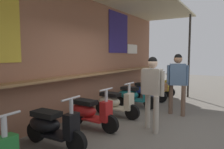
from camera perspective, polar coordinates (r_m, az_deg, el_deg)
ground_plane at (r=4.95m, az=8.32°, el=-14.64°), size 28.97×28.97×0.00m
market_stall_facade at (r=5.65m, az=-9.20°, el=7.16°), size 10.34×2.36×3.35m
scooter_black at (r=4.09m, az=-16.34°, el=-13.38°), size 0.46×1.40×0.97m
scooter_red at (r=4.88m, az=-6.32°, el=-10.11°), size 0.46×1.40×0.97m
scooter_cream at (r=5.77m, az=0.53°, el=-7.65°), size 0.48×1.40×0.97m
scooter_teal at (r=6.81m, az=5.78°, el=-5.67°), size 0.46×1.40×0.97m
scooter_blue at (r=7.80m, az=9.28°, el=-4.31°), size 0.46×1.40×0.97m
scooter_yellow at (r=8.81m, az=11.99°, el=-3.25°), size 0.46×1.40×0.97m
shopper_with_handbag at (r=6.08m, az=17.41°, el=-0.86°), size 0.44×0.66×1.72m
shopper_browsing at (r=4.66m, az=10.97°, el=-3.03°), size 0.34×0.56×1.65m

